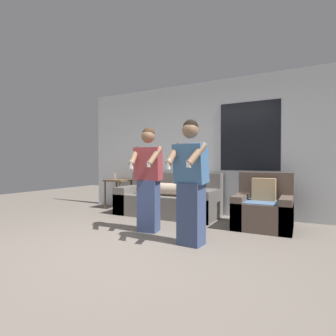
{
  "coord_description": "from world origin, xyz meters",
  "views": [
    {
      "loc": [
        1.89,
        -2.43,
        1.03
      ],
      "look_at": [
        0.23,
        0.81,
        0.97
      ],
      "focal_mm": 28.0,
      "sensor_mm": 36.0,
      "label": 1
    }
  ],
  "objects_px": {
    "armchair": "(264,209)",
    "person_right": "(191,182)",
    "couch": "(168,200)",
    "side_table": "(118,184)",
    "person_left": "(148,179)"
  },
  "relations": [
    {
      "from": "armchair",
      "to": "person_left",
      "type": "relative_size",
      "value": 0.56
    },
    {
      "from": "person_right",
      "to": "armchair",
      "type": "bearing_deg",
      "value": 62.57
    },
    {
      "from": "person_left",
      "to": "armchair",
      "type": "bearing_deg",
      "value": 34.46
    },
    {
      "from": "person_left",
      "to": "person_right",
      "type": "bearing_deg",
      "value": -21.2
    },
    {
      "from": "couch",
      "to": "armchair",
      "type": "relative_size",
      "value": 2.27
    },
    {
      "from": "side_table",
      "to": "person_left",
      "type": "distance_m",
      "value": 2.25
    },
    {
      "from": "person_left",
      "to": "person_right",
      "type": "xyz_separation_m",
      "value": [
        0.82,
        -0.32,
        0.0
      ]
    },
    {
      "from": "armchair",
      "to": "person_right",
      "type": "xyz_separation_m",
      "value": [
        -0.71,
        -1.37,
        0.5
      ]
    },
    {
      "from": "armchair",
      "to": "side_table",
      "type": "xyz_separation_m",
      "value": [
        -3.23,
        0.41,
        0.26
      ]
    },
    {
      "from": "person_left",
      "to": "person_right",
      "type": "distance_m",
      "value": 0.88
    },
    {
      "from": "armchair",
      "to": "side_table",
      "type": "distance_m",
      "value": 3.27
    },
    {
      "from": "couch",
      "to": "person_left",
      "type": "xyz_separation_m",
      "value": [
        0.3,
        -1.27,
        0.5
      ]
    },
    {
      "from": "couch",
      "to": "person_right",
      "type": "xyz_separation_m",
      "value": [
        1.12,
        -1.59,
        0.5
      ]
    },
    {
      "from": "couch",
      "to": "side_table",
      "type": "distance_m",
      "value": 1.43
    },
    {
      "from": "side_table",
      "to": "person_right",
      "type": "xyz_separation_m",
      "value": [
        2.52,
        -1.78,
        0.24
      ]
    }
  ]
}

